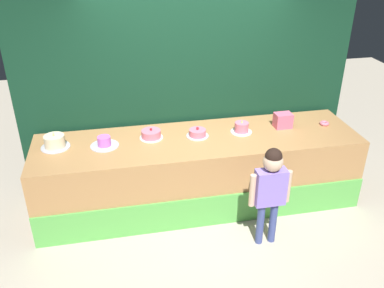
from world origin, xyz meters
The scene contains 11 objects.
ground_plane centered at (0.00, 0.00, 0.00)m, with size 12.00×12.00×0.00m, color #BCB29E.
stage_platform centered at (0.00, 0.50, 0.45)m, with size 3.88×1.03×0.90m.
curtain_backdrop centered at (0.00, 1.11, 1.50)m, with size 4.24×0.08×3.00m, color #113823.
child_figure centered at (0.57, -0.40, 0.76)m, with size 0.46×0.21×1.18m.
pink_box centered at (1.10, 0.61, 0.99)m, with size 0.21×0.16×0.18m, color #ED6486.
donut centered at (1.65, 0.56, 0.92)m, with size 0.12×0.12×0.04m, color pink.
cake_far_left centered at (-1.65, 0.61, 0.97)m, with size 0.33×0.33×0.20m.
cake_left centered at (-1.10, 0.54, 0.95)m, with size 0.33×0.33×0.12m.
cake_center centered at (-0.55, 0.63, 0.95)m, with size 0.28×0.28×0.13m.
cake_right centered at (0.00, 0.57, 0.94)m, with size 0.27×0.27×0.12m.
cake_far_right centered at (0.55, 0.57, 0.96)m, with size 0.26×0.26×0.18m.
Camera 1 is at (-0.95, -3.75, 3.13)m, focal length 38.52 mm.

